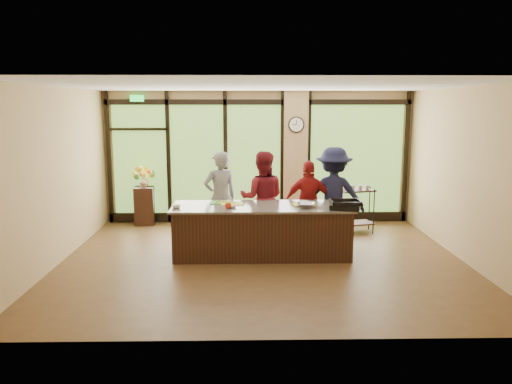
{
  "coord_description": "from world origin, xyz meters",
  "views": [
    {
      "loc": [
        -0.28,
        -8.4,
        2.69
      ],
      "look_at": [
        -0.11,
        0.4,
        1.15
      ],
      "focal_mm": 35.0,
      "sensor_mm": 36.0,
      "label": 1
    }
  ],
  "objects_px": {
    "cook_left": "(220,197)",
    "flower_stand": "(144,206)",
    "island_base": "(262,232)",
    "bar_cart": "(356,204)",
    "cook_right": "(333,195)",
    "roasting_pan": "(345,207)"
  },
  "relations": [
    {
      "from": "bar_cart",
      "to": "island_base",
      "type": "bearing_deg",
      "value": -156.68
    },
    {
      "from": "cook_left",
      "to": "cook_right",
      "type": "xyz_separation_m",
      "value": [
        2.21,
        -0.01,
        0.04
      ]
    },
    {
      "from": "cook_right",
      "to": "flower_stand",
      "type": "relative_size",
      "value": 2.2
    },
    {
      "from": "cook_left",
      "to": "roasting_pan",
      "type": "height_order",
      "value": "cook_left"
    },
    {
      "from": "island_base",
      "to": "bar_cart",
      "type": "relative_size",
      "value": 3.05
    },
    {
      "from": "island_base",
      "to": "cook_right",
      "type": "distance_m",
      "value": 1.74
    },
    {
      "from": "roasting_pan",
      "to": "bar_cart",
      "type": "xyz_separation_m",
      "value": [
        0.63,
        2.0,
        -0.35
      ]
    },
    {
      "from": "island_base",
      "to": "flower_stand",
      "type": "bearing_deg",
      "value": 136.66
    },
    {
      "from": "cook_left",
      "to": "flower_stand",
      "type": "distance_m",
      "value": 2.45
    },
    {
      "from": "island_base",
      "to": "flower_stand",
      "type": "height_order",
      "value": "island_base"
    },
    {
      "from": "flower_stand",
      "to": "bar_cart",
      "type": "bearing_deg",
      "value": -15.54
    },
    {
      "from": "island_base",
      "to": "cook_left",
      "type": "bearing_deg",
      "value": 132.41
    },
    {
      "from": "island_base",
      "to": "roasting_pan",
      "type": "height_order",
      "value": "roasting_pan"
    },
    {
      "from": "flower_stand",
      "to": "cook_left",
      "type": "bearing_deg",
      "value": -47.21
    },
    {
      "from": "cook_right",
      "to": "bar_cart",
      "type": "bearing_deg",
      "value": -119.17
    },
    {
      "from": "cook_left",
      "to": "roasting_pan",
      "type": "relative_size",
      "value": 3.63
    },
    {
      "from": "cook_left",
      "to": "flower_stand",
      "type": "height_order",
      "value": "cook_left"
    },
    {
      "from": "island_base",
      "to": "bar_cart",
      "type": "distance_m",
      "value": 2.65
    },
    {
      "from": "cook_left",
      "to": "flower_stand",
      "type": "relative_size",
      "value": 2.12
    },
    {
      "from": "cook_left",
      "to": "bar_cart",
      "type": "distance_m",
      "value": 2.97
    },
    {
      "from": "island_base",
      "to": "cook_left",
      "type": "relative_size",
      "value": 1.71
    },
    {
      "from": "roasting_pan",
      "to": "bar_cart",
      "type": "distance_m",
      "value": 2.13
    }
  ]
}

